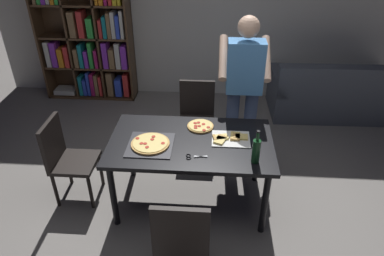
# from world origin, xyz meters

# --- Properties ---
(ground_plane) EXTENTS (12.00, 12.00, 0.00)m
(ground_plane) POSITION_xyz_m (0.00, 0.00, 0.00)
(ground_plane) COLOR gray
(back_wall) EXTENTS (6.40, 0.10, 2.80)m
(back_wall) POSITION_xyz_m (0.00, 2.60, 1.40)
(back_wall) COLOR silver
(back_wall) RESTS_ON ground_plane
(dining_table) EXTENTS (1.55, 0.91, 0.75)m
(dining_table) POSITION_xyz_m (0.00, 0.00, 0.67)
(dining_table) COLOR black
(dining_table) RESTS_ON ground_plane
(chair_near_camera) EXTENTS (0.42, 0.42, 0.90)m
(chair_near_camera) POSITION_xyz_m (-0.00, -0.94, 0.51)
(chair_near_camera) COLOR black
(chair_near_camera) RESTS_ON ground_plane
(chair_far_side) EXTENTS (0.42, 0.42, 0.90)m
(chair_far_side) POSITION_xyz_m (0.00, 0.94, 0.51)
(chair_far_side) COLOR black
(chair_far_side) RESTS_ON ground_plane
(chair_left_end) EXTENTS (0.42, 0.42, 0.90)m
(chair_left_end) POSITION_xyz_m (-1.26, 0.00, 0.51)
(chair_left_end) COLOR black
(chair_left_end) RESTS_ON ground_plane
(couch) EXTENTS (1.71, 0.88, 0.85)m
(couch) POSITION_xyz_m (1.90, 1.99, 0.30)
(couch) COLOR #4C515B
(couch) RESTS_ON ground_plane
(bookshelf) EXTENTS (1.40, 0.35, 1.95)m
(bookshelf) POSITION_xyz_m (-1.73, 2.37, 0.92)
(bookshelf) COLOR #513823
(bookshelf) RESTS_ON ground_plane
(person_serving_pizza) EXTENTS (0.55, 0.54, 1.75)m
(person_serving_pizza) POSITION_xyz_m (0.52, 0.72, 1.00)
(person_serving_pizza) COLOR #38476B
(person_serving_pizza) RESTS_ON ground_plane
(pepperoni_pizza_on_tray) EXTENTS (0.42, 0.42, 0.04)m
(pepperoni_pizza_on_tray) POSITION_xyz_m (-0.37, -0.10, 0.77)
(pepperoni_pizza_on_tray) COLOR #2D2D33
(pepperoni_pizza_on_tray) RESTS_ON dining_table
(pizza_slices_on_towel) EXTENTS (0.36, 0.28, 0.03)m
(pizza_slices_on_towel) POSITION_xyz_m (0.37, 0.05, 0.76)
(pizza_slices_on_towel) COLOR white
(pizza_slices_on_towel) RESTS_ON dining_table
(wine_bottle) EXTENTS (0.07, 0.07, 0.32)m
(wine_bottle) POSITION_xyz_m (0.58, -0.28, 0.87)
(wine_bottle) COLOR #194723
(wine_bottle) RESTS_ON dining_table
(kitchen_scissors) EXTENTS (0.20, 0.09, 0.01)m
(kitchen_scissors) POSITION_xyz_m (0.04, -0.26, 0.76)
(kitchen_scissors) COLOR silver
(kitchen_scissors) RESTS_ON dining_table
(second_pizza_plain) EXTENTS (0.26, 0.26, 0.03)m
(second_pizza_plain) POSITION_xyz_m (0.08, 0.25, 0.76)
(second_pizza_plain) COLOR tan
(second_pizza_plain) RESTS_ON dining_table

